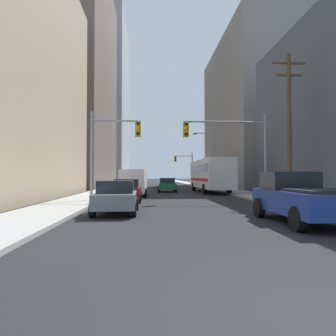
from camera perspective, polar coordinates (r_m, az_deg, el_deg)
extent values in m
plane|color=black|center=(4.46, 26.92, -24.20)|extent=(400.00, 400.00, 0.00)
cube|color=#9E9E99|center=(53.79, -8.46, -3.19)|extent=(3.09, 160.00, 0.15)
cube|color=#9E9E99|center=(54.31, 5.98, -3.18)|extent=(3.09, 160.00, 0.15)
cube|color=silver|center=(33.59, 7.56, -1.06)|extent=(2.63, 11.53, 2.90)
cube|color=black|center=(33.38, 5.44, -0.17)|extent=(0.14, 10.58, 0.80)
cube|color=red|center=(33.38, 5.44, -2.06)|extent=(0.14, 10.58, 0.28)
cylinder|color=black|center=(37.39, 4.62, -3.33)|extent=(0.32, 1.00, 1.00)
cylinder|color=black|center=(37.79, 8.16, -3.30)|extent=(0.32, 1.00, 1.00)
cylinder|color=black|center=(30.24, 6.54, -3.77)|extent=(0.32, 1.00, 1.00)
cylinder|color=black|center=(30.73, 10.87, -3.72)|extent=(0.32, 1.00, 1.00)
cube|color=navy|center=(12.69, 22.78, -5.56)|extent=(2.17, 5.46, 0.80)
cube|color=black|center=(13.54, 20.93, -2.14)|extent=(1.86, 1.86, 0.70)
cube|color=black|center=(11.47, 25.74, -3.73)|extent=(1.83, 2.43, 0.10)
cylinder|color=black|center=(13.94, 16.06, -6.89)|extent=(0.28, 0.80, 0.80)
cylinder|color=black|center=(14.69, 23.19, -6.54)|extent=(0.28, 0.80, 0.80)
cylinder|color=black|center=(10.77, 22.27, -8.47)|extent=(0.28, 0.80, 0.80)
cube|color=white|center=(27.37, -6.12, -2.32)|extent=(2.19, 5.27, 1.90)
cube|color=black|center=(29.97, -5.88, -1.45)|extent=(1.76, 0.08, 0.60)
cylinder|color=black|center=(29.12, -7.86, -4.14)|extent=(0.24, 0.72, 0.72)
cylinder|color=black|center=(29.03, -4.07, -4.15)|extent=(0.24, 0.72, 0.72)
cylinder|color=black|center=(25.80, -8.43, -4.48)|extent=(0.24, 0.72, 0.72)
cylinder|color=black|center=(25.71, -4.15, -4.51)|extent=(0.24, 0.72, 0.72)
cube|color=slate|center=(14.94, -9.25, -5.61)|extent=(1.90, 4.24, 0.65)
cube|color=black|center=(14.76, -9.30, -3.33)|extent=(1.63, 1.94, 0.55)
cylinder|color=black|center=(16.40, -11.80, -6.36)|extent=(0.22, 0.64, 0.64)
cylinder|color=black|center=(16.24, -5.72, -6.44)|extent=(0.22, 0.64, 0.64)
cylinder|color=black|center=(13.76, -13.45, -7.31)|extent=(0.22, 0.64, 0.64)
cylinder|color=black|center=(13.57, -6.18, -7.42)|extent=(0.22, 0.64, 0.64)
cube|color=maroon|center=(21.58, -7.40, -4.33)|extent=(1.83, 4.21, 0.65)
cube|color=black|center=(21.41, -7.42, -2.74)|extent=(1.60, 1.91, 0.55)
cylinder|color=black|center=(23.01, -9.32, -4.95)|extent=(0.22, 0.64, 0.64)
cylinder|color=black|center=(22.90, -5.00, -4.98)|extent=(0.22, 0.64, 0.64)
cylinder|color=black|center=(20.35, -10.10, -5.41)|extent=(0.22, 0.64, 0.64)
cylinder|color=black|center=(20.22, -5.21, -5.45)|extent=(0.22, 0.64, 0.64)
cube|color=#195938|center=(34.44, -0.19, -3.26)|extent=(1.84, 4.22, 0.65)
cube|color=black|center=(34.28, -0.18, -2.26)|extent=(1.60, 1.92, 0.55)
cylinder|color=black|center=(35.76, -1.70, -3.71)|extent=(0.22, 0.64, 0.64)
cylinder|color=black|center=(35.85, 1.07, -3.70)|extent=(0.22, 0.64, 0.64)
cylinder|color=black|center=(33.07, -1.56, -3.89)|extent=(0.22, 0.64, 0.64)
cylinder|color=black|center=(33.17, 1.43, -3.89)|extent=(0.22, 0.64, 0.64)
cylinder|color=gray|center=(21.46, -13.56, 1.97)|extent=(0.18, 0.18, 6.00)
cylinder|color=gray|center=(21.53, -9.49, 8.38)|extent=(3.04, 0.12, 0.12)
cube|color=gold|center=(21.34, -5.40, 7.03)|extent=(0.38, 0.30, 1.05)
sphere|color=black|center=(21.22, -5.42, 8.00)|extent=(0.24, 0.24, 0.24)
sphere|color=#F9A514|center=(21.17, -5.42, 7.09)|extent=(0.24, 0.24, 0.24)
sphere|color=black|center=(21.12, -5.42, 6.18)|extent=(0.24, 0.24, 0.24)
cylinder|color=gray|center=(22.56, 17.11, 1.84)|extent=(0.18, 0.18, 6.00)
cylinder|color=gray|center=(22.02, 10.35, 8.16)|extent=(5.44, 0.12, 0.12)
cube|color=gold|center=(21.46, 3.23, 6.97)|extent=(0.38, 0.30, 1.05)
sphere|color=black|center=(21.35, 3.28, 7.94)|extent=(0.24, 0.24, 0.24)
sphere|color=#F9A514|center=(21.30, 3.28, 7.04)|extent=(0.24, 0.24, 0.24)
sphere|color=black|center=(21.25, 3.28, 6.13)|extent=(0.24, 0.24, 0.24)
cylinder|color=gray|center=(58.48, 4.36, -0.20)|extent=(0.18, 0.18, 6.00)
cylinder|color=gray|center=(58.40, 2.85, 2.16)|extent=(3.11, 0.12, 0.12)
cube|color=gold|center=(58.22, 1.32, 1.65)|extent=(0.38, 0.30, 1.05)
sphere|color=red|center=(58.07, 1.34, 2.00)|extent=(0.24, 0.24, 0.24)
sphere|color=black|center=(58.05, 1.34, 1.66)|extent=(0.24, 0.24, 0.24)
sphere|color=black|center=(58.03, 1.34, 1.33)|extent=(0.24, 0.24, 0.24)
cylinder|color=brown|center=(22.38, 20.94, 6.73)|extent=(0.28, 0.28, 9.76)
cube|color=brown|center=(23.36, 20.84, 17.18)|extent=(2.20, 0.12, 0.12)
cube|color=brown|center=(23.12, 20.86, 15.30)|extent=(1.80, 0.12, 0.12)
cylinder|color=gray|center=(41.53, 7.71, 1.35)|extent=(0.16, 0.16, 7.50)
cylinder|color=gray|center=(41.66, 6.28, 6.24)|extent=(2.08, 0.10, 0.10)
ellipsoid|color=#4C4C51|center=(41.49, 4.86, 6.13)|extent=(0.56, 0.32, 0.20)
cube|color=#66564C|center=(58.02, -21.76, 14.50)|extent=(21.73, 26.58, 35.15)
cube|color=#93939E|center=(99.76, -14.31, 11.24)|extent=(23.15, 29.51, 47.10)
cube|color=gray|center=(56.77, 18.99, 8.98)|extent=(19.66, 27.38, 23.86)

